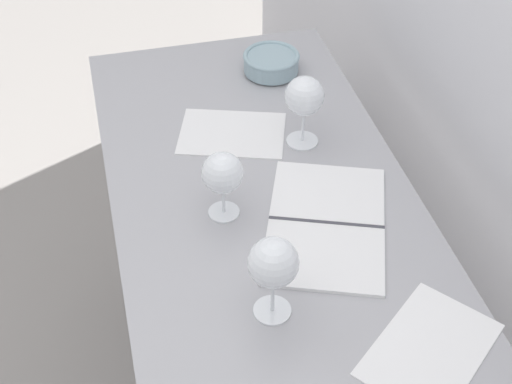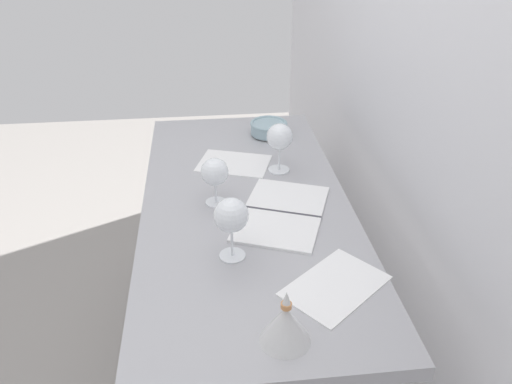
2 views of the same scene
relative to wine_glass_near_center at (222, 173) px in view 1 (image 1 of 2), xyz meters
name	(u,v)px [view 1 (image 1 of 2)]	position (x,y,z in m)	size (l,w,h in m)	color
steel_counter	(267,240)	(0.00, 0.09, -0.21)	(1.40, 0.65, 0.90)	#A1A1A6
wine_glass_near_center	(222,173)	(0.00, 0.00, 0.00)	(0.09, 0.09, 0.15)	white
wine_glass_far_left	(304,98)	(-0.19, 0.23, 0.02)	(0.09, 0.09, 0.17)	white
wine_glass_near_right	(273,265)	(0.28, 0.03, 0.02)	(0.09, 0.09, 0.18)	white
open_notebook	(326,224)	(0.09, 0.20, -0.10)	(0.43, 0.36, 0.01)	white
tasting_sheet_upper	(232,133)	(-0.26, 0.08, -0.11)	(0.18, 0.25, 0.00)	white
tasting_sheet_lower	(430,349)	(0.43, 0.28, -0.11)	(0.17, 0.26, 0.00)	white
tasting_bowl	(271,62)	(-0.50, 0.24, -0.08)	(0.15, 0.15, 0.06)	beige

